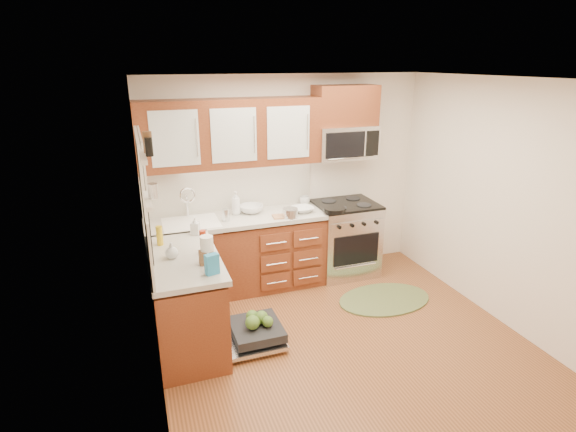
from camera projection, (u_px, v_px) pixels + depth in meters
name	position (u px, v px, depth m)	size (l,w,h in m)	color
floor	(345.00, 342.00, 4.45)	(3.50, 3.50, 0.00)	brown
ceiling	(357.00, 79.00, 3.62)	(3.50, 3.50, 0.00)	white
wall_back	(287.00, 178.00, 5.60)	(3.50, 0.04, 2.50)	white
wall_front	(494.00, 328.00, 2.48)	(3.50, 0.04, 2.50)	white
wall_left	(148.00, 250.00, 3.49)	(0.04, 3.50, 2.50)	white
wall_right	(504.00, 205.00, 4.58)	(0.04, 3.50, 2.50)	white
base_cabinet_back	(238.00, 256.00, 5.37)	(2.05, 0.60, 0.85)	#5B2414
base_cabinet_left	(186.00, 304.00, 4.32)	(0.60, 1.25, 0.85)	#5B2414
countertop_back	(236.00, 219.00, 5.21)	(2.07, 0.64, 0.05)	#B2AFA3
countertop_left	(184.00, 259.00, 4.17)	(0.64, 1.27, 0.05)	#B2AFA3
backsplash_back	(230.00, 187.00, 5.37)	(2.05, 0.02, 0.57)	beige
backsplash_left	(147.00, 231.00, 3.97)	(0.02, 1.25, 0.57)	beige
upper_cabinets	(230.00, 133.00, 5.01)	(2.05, 0.35, 0.75)	#5B2414
cabinet_over_mw	(345.00, 105.00, 5.36)	(0.76, 0.35, 0.47)	#5B2414
range	(345.00, 238.00, 5.78)	(0.76, 0.64, 0.95)	silver
microwave	(344.00, 142.00, 5.48)	(0.76, 0.38, 0.40)	silver
sink	(192.00, 233.00, 5.06)	(0.62, 0.50, 0.26)	white
dishwasher	(253.00, 334.00, 4.41)	(0.70, 0.60, 0.20)	silver
window	(143.00, 195.00, 3.84)	(0.03, 1.05, 1.05)	white
window_blind	(142.00, 157.00, 3.74)	(0.02, 0.96, 0.40)	white
shelf_upper	(143.00, 157.00, 2.92)	(0.04, 0.40, 0.03)	white
shelf_lower	(148.00, 201.00, 3.02)	(0.04, 0.40, 0.03)	white
rug	(384.00, 299.00, 5.23)	(1.11, 0.72, 0.02)	#626D3E
skillet	(334.00, 210.00, 5.30)	(0.26, 0.26, 0.05)	black
stock_pot	(290.00, 213.00, 5.17)	(0.18, 0.18, 0.11)	silver
cutting_board	(283.00, 216.00, 5.20)	(0.25, 0.16, 0.02)	#A5704B
canister	(226.00, 215.00, 5.05)	(0.09, 0.09, 0.14)	silver
paper_towel_roll	(207.00, 250.00, 3.98)	(0.12, 0.12, 0.26)	white
mustard_bottle	(160.00, 236.00, 4.39)	(0.06, 0.06, 0.19)	gold
red_bottle	(203.00, 242.00, 4.19)	(0.06, 0.06, 0.23)	#A3260D
wooden_box	(206.00, 257.00, 3.99)	(0.12, 0.09, 0.12)	brown
blue_carton	(212.00, 264.00, 3.79)	(0.11, 0.07, 0.18)	teal
bowl_a	(303.00, 209.00, 5.37)	(0.26, 0.26, 0.06)	#999999
bowl_b	(251.00, 209.00, 5.34)	(0.28, 0.28, 0.09)	#999999
cup	(305.00, 200.00, 5.64)	(0.13, 0.13, 0.10)	#999999
soap_bottle_a	(236.00, 203.00, 5.25)	(0.11, 0.11, 0.28)	#999999
soap_bottle_b	(195.00, 226.00, 4.66)	(0.09, 0.09, 0.19)	#999999
soap_bottle_c	(172.00, 251.00, 4.10)	(0.12, 0.12, 0.15)	#999999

